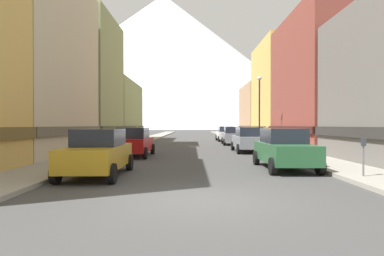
# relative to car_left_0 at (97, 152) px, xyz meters

# --- Properties ---
(ground_plane) EXTENTS (400.00, 400.00, 0.00)m
(ground_plane) POSITION_rel_car_left_0_xyz_m (3.80, -3.99, -0.90)
(ground_plane) COLOR #3F3F3F
(sidewalk_left) EXTENTS (2.50, 100.00, 0.15)m
(sidewalk_left) POSITION_rel_car_left_0_xyz_m (-2.45, 31.01, -0.82)
(sidewalk_left) COLOR gray
(sidewalk_left) RESTS_ON ground
(sidewalk_right) EXTENTS (2.50, 100.00, 0.15)m
(sidewalk_right) POSITION_rel_car_left_0_xyz_m (10.05, 31.01, -0.82)
(sidewalk_right) COLOR gray
(sidewalk_right) RESTS_ON ground
(storefront_left_1) EXTENTS (6.46, 10.42, 11.43)m
(storefront_left_1) POSITION_rel_car_left_0_xyz_m (-6.78, 7.86, 4.63)
(storefront_left_1) COLOR beige
(storefront_left_1) RESTS_ON ground
(storefront_left_2) EXTENTS (9.96, 8.83, 11.88)m
(storefront_left_2) POSITION_rel_car_left_0_xyz_m (-8.53, 18.09, 4.86)
(storefront_left_2) COLOR #8C9966
(storefront_left_2) RESTS_ON ground
(storefront_left_3) EXTENTS (9.65, 12.96, 7.40)m
(storefront_left_3) POSITION_rel_car_left_0_xyz_m (-8.37, 29.28, 2.66)
(storefront_left_3) COLOR #8C9966
(storefront_left_3) RESTS_ON ground
(storefront_right_1) EXTENTS (7.47, 11.39, 10.75)m
(storefront_right_1) POSITION_rel_car_left_0_xyz_m (14.89, 14.01, 4.30)
(storefront_right_1) COLOR brown
(storefront_right_1) RESTS_ON ground
(storefront_right_2) EXTENTS (7.77, 10.56, 11.32)m
(storefront_right_2) POSITION_rel_car_left_0_xyz_m (15.03, 25.24, 4.58)
(storefront_right_2) COLOR #D8B259
(storefront_right_2) RESTS_ON ground
(storefront_right_3) EXTENTS (8.19, 10.74, 7.84)m
(storefront_right_3) POSITION_rel_car_left_0_xyz_m (15.25, 36.31, 2.88)
(storefront_right_3) COLOR tan
(storefront_right_3) RESTS_ON ground
(car_left_0) EXTENTS (2.12, 4.43, 1.78)m
(car_left_0) POSITION_rel_car_left_0_xyz_m (0.00, 0.00, 0.00)
(car_left_0) COLOR #B28419
(car_left_0) RESTS_ON ground
(car_left_1) EXTENTS (2.11, 4.42, 1.78)m
(car_left_1) POSITION_rel_car_left_0_xyz_m (0.00, 7.76, 0.00)
(car_left_1) COLOR #9E1111
(car_left_1) RESTS_ON ground
(car_right_0) EXTENTS (2.07, 4.41, 1.78)m
(car_right_0) POSITION_rel_car_left_0_xyz_m (7.60, 1.93, 0.00)
(car_right_0) COLOR #265933
(car_right_0) RESTS_ON ground
(car_right_1) EXTENTS (2.07, 4.41, 1.78)m
(car_right_1) POSITION_rel_car_left_0_xyz_m (7.60, 11.04, 0.00)
(car_right_1) COLOR slate
(car_right_1) RESTS_ON ground
(car_right_2) EXTENTS (2.20, 4.46, 1.78)m
(car_right_2) POSITION_rel_car_left_0_xyz_m (7.60, 20.05, 0.00)
(car_right_2) COLOR slate
(car_right_2) RESTS_ON ground
(car_right_3) EXTENTS (2.10, 4.42, 1.78)m
(car_right_3) POSITION_rel_car_left_0_xyz_m (7.60, 27.33, 0.00)
(car_right_3) COLOR silver
(car_right_3) RESTS_ON ground
(parking_meter_near) EXTENTS (0.14, 0.10, 1.33)m
(parking_meter_near) POSITION_rel_car_left_0_xyz_m (9.55, -0.98, 0.11)
(parking_meter_near) COLOR #595960
(parking_meter_near) RESTS_ON sidewalk_right
(potted_plant_0) EXTENTS (0.48, 0.48, 0.77)m
(potted_plant_0) POSITION_rel_car_left_0_xyz_m (10.80, 11.96, -0.35)
(potted_plant_0) COLOR brown
(potted_plant_0) RESTS_ON sidewalk_right
(pedestrian_0) EXTENTS (0.36, 0.36, 1.70)m
(pedestrian_0) POSITION_rel_car_left_0_xyz_m (-2.45, 23.39, 0.03)
(pedestrian_0) COLOR navy
(pedestrian_0) RESTS_ON sidewalk_left
(pedestrian_1) EXTENTS (0.36, 0.36, 1.71)m
(pedestrian_1) POSITION_rel_car_left_0_xyz_m (10.05, 15.78, 0.04)
(pedestrian_1) COLOR brown
(pedestrian_1) RESTS_ON sidewalk_right
(streetlamp_right) EXTENTS (0.36, 0.36, 5.86)m
(streetlamp_right) POSITION_rel_car_left_0_xyz_m (9.15, 14.81, 3.09)
(streetlamp_right) COLOR black
(streetlamp_right) RESTS_ON sidewalk_right
(mountain_backdrop) EXTENTS (262.73, 262.73, 108.31)m
(mountain_backdrop) POSITION_rel_car_left_0_xyz_m (-19.71, 256.01, 53.26)
(mountain_backdrop) COLOR silver
(mountain_backdrop) RESTS_ON ground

